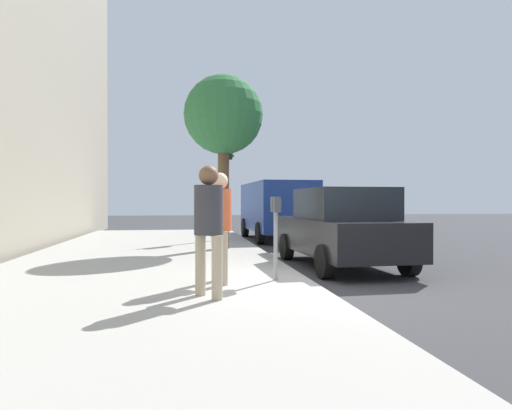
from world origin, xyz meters
name	(u,v)px	position (x,y,z in m)	size (l,w,h in m)	color
ground_plane	(313,290)	(0.00, 0.00, 0.00)	(80.00, 80.00, 0.00)	#38383A
sidewalk_slab	(128,291)	(0.00, 3.00, 0.07)	(28.00, 6.00, 0.15)	#A8A59E
parking_meter	(276,220)	(0.19, 0.60, 1.17)	(0.36, 0.12, 1.41)	gray
pedestrian_at_meter	(220,218)	(0.06, 1.56, 1.22)	(0.53, 0.39, 1.80)	tan
pedestrian_bystander	(209,219)	(-1.01, 1.79, 1.24)	(0.49, 0.40, 1.83)	tan
parked_sedan_near	(341,227)	(2.41, -1.35, 0.89)	(4.46, 2.08, 1.77)	black
parked_van_far	(276,207)	(9.69, -1.35, 1.26)	(5.24, 2.19, 2.18)	navy
street_tree	(224,117)	(5.44, 1.03, 3.86)	(2.23, 2.23, 4.88)	brown
traffic_signal	(226,169)	(8.27, 0.69, 2.58)	(0.24, 0.44, 3.60)	black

